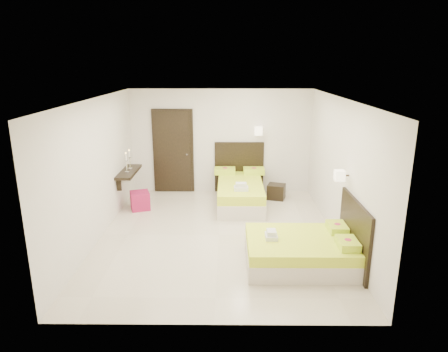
{
  "coord_description": "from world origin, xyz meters",
  "views": [
    {
      "loc": [
        0.17,
        -7.11,
        3.22
      ],
      "look_at": [
        0.1,
        0.3,
        1.1
      ],
      "focal_mm": 32.0,
      "sensor_mm": 36.0,
      "label": 1
    }
  ],
  "objects_px": {
    "nightstand": "(276,192)",
    "bed_single": "(240,190)",
    "bed_double": "(305,249)",
    "ottoman": "(140,201)"
  },
  "relations": [
    {
      "from": "bed_double",
      "to": "ottoman",
      "type": "xyz_separation_m",
      "value": [
        -3.26,
        2.54,
        -0.06
      ]
    },
    {
      "from": "bed_double",
      "to": "ottoman",
      "type": "bearing_deg",
      "value": 142.06
    },
    {
      "from": "bed_single",
      "to": "bed_double",
      "type": "relative_size",
      "value": 1.17
    },
    {
      "from": "ottoman",
      "to": "bed_single",
      "type": "bearing_deg",
      "value": 10.31
    },
    {
      "from": "bed_double",
      "to": "nightstand",
      "type": "xyz_separation_m",
      "value": [
        -0.09,
        3.28,
        -0.08
      ]
    },
    {
      "from": "bed_single",
      "to": "nightstand",
      "type": "relative_size",
      "value": 5.05
    },
    {
      "from": "nightstand",
      "to": "ottoman",
      "type": "height_order",
      "value": "ottoman"
    },
    {
      "from": "bed_double",
      "to": "ottoman",
      "type": "relative_size",
      "value": 4.35
    },
    {
      "from": "nightstand",
      "to": "bed_single",
      "type": "bearing_deg",
      "value": -143.21
    },
    {
      "from": "bed_double",
      "to": "nightstand",
      "type": "relative_size",
      "value": 4.32
    }
  ]
}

